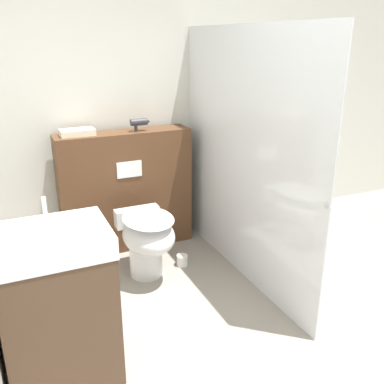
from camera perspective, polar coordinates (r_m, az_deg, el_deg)
The scene contains 9 objects.
ground_plane at distance 2.72m, azimuth 10.61°, elevation -23.30°, with size 12.00×12.00×0.00m, color gray.
wall_back at distance 4.00m, azimuth -6.44°, elevation 11.21°, with size 8.00×0.06×2.50m.
partition_panel at distance 3.91m, azimuth -8.74°, elevation 0.17°, with size 1.18×0.27×1.08m.
shower_glass at distance 3.32m, azimuth 6.73°, elevation 4.47°, with size 0.04×1.99×1.94m.
toilet at distance 3.43m, azimuth -6.03°, elevation -6.21°, with size 0.40×0.61×0.55m.
sink_vanity at distance 2.54m, azimuth -17.36°, elevation -14.25°, with size 0.60×0.47×1.05m.
hair_drier at distance 3.75m, azimuth -6.99°, elevation 9.20°, with size 0.17×0.06×0.11m.
folded_towel at distance 3.68m, azimuth -15.05°, elevation 7.70°, with size 0.28×0.16×0.05m.
spare_toilet_roll at distance 3.71m, azimuth -1.32°, elevation -9.08°, with size 0.09×0.09×0.10m.
Camera 1 is at (-1.22, -1.58, 1.84)m, focal length 40.00 mm.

